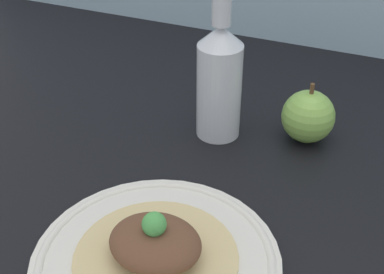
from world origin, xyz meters
TOP-DOWN VIEW (x-y plane):
  - ground_plane at (0.00, 0.00)cm, footprint 180.00×110.00cm
  - plate at (-6.94, -16.63)cm, footprint 29.27×29.27cm
  - plated_food at (-6.94, -16.63)cm, footprint 19.27×19.27cm
  - cider_bottle at (-10.53, 13.34)cm, footprint 7.00×7.00cm
  - apple at (2.98, 17.12)cm, footprint 8.33×8.33cm

SIDE VIEW (x-z plane):
  - ground_plane at x=0.00cm, z-range -4.00..0.00cm
  - plate at x=-6.94cm, z-range 0.06..2.11cm
  - plated_food at x=-6.94cm, z-range 0.31..7.13cm
  - apple at x=2.98cm, z-range -0.79..9.14cm
  - cider_bottle at x=-10.53cm, z-range -2.68..22.82cm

